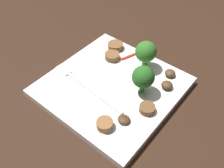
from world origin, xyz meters
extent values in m
plane|color=black|center=(0.00, 0.00, 0.00)|extent=(1.40, 1.40, 0.00)
cube|color=white|center=(0.00, 0.00, 0.01)|extent=(0.24, 0.24, 0.02)
cube|color=silver|center=(0.01, 0.04, 0.02)|extent=(0.15, 0.02, 0.00)
cube|color=silver|center=(0.10, 0.03, 0.02)|extent=(0.04, 0.02, 0.00)
cylinder|color=#347525|center=(-0.02, -0.08, 0.03)|extent=(0.01, 0.01, 0.03)
sphere|color=#2D6B23|center=(-0.02, -0.08, 0.06)|extent=(0.04, 0.04, 0.04)
cylinder|color=#296420|center=(-0.06, -0.02, 0.03)|extent=(0.01, 0.01, 0.03)
sphere|color=#235B1E|center=(-0.06, -0.02, 0.05)|extent=(0.04, 0.04, 0.04)
cylinder|color=brown|center=(-0.05, 0.08, 0.02)|extent=(0.04, 0.04, 0.01)
cylinder|color=brown|center=(-0.09, 0.01, 0.02)|extent=(0.04, 0.04, 0.01)
cylinder|color=brown|center=(0.07, -0.09, 0.02)|extent=(0.04, 0.04, 0.01)
cylinder|color=brown|center=(0.05, -0.06, 0.02)|extent=(0.04, 0.04, 0.01)
ellipsoid|color=#4C331E|center=(-0.09, -0.06, 0.02)|extent=(0.03, 0.03, 0.01)
ellipsoid|color=#422B19|center=(-0.07, 0.05, 0.02)|extent=(0.02, 0.02, 0.01)
ellipsoid|color=#4C331E|center=(-0.07, -0.09, 0.02)|extent=(0.03, 0.03, 0.01)
cube|color=red|center=(0.02, -0.09, 0.02)|extent=(0.02, 0.04, 0.00)
camera|label=1|loc=(-0.21, 0.26, 0.36)|focal=39.82mm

